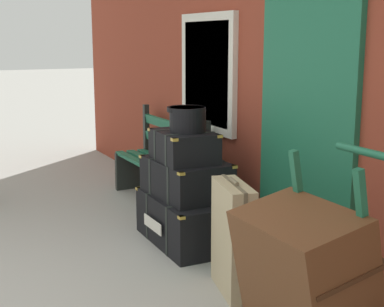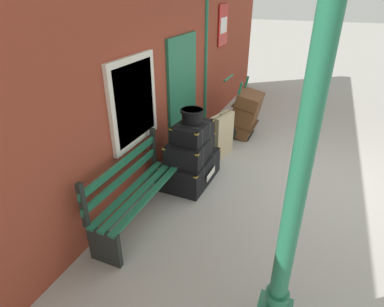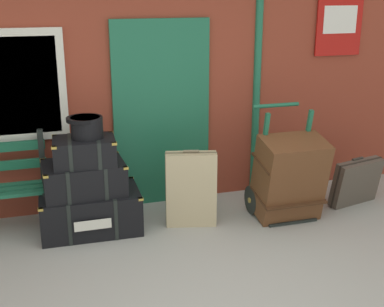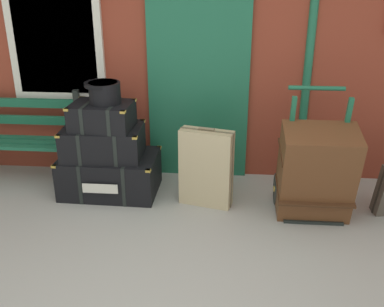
{
  "view_description": "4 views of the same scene",
  "coord_description": "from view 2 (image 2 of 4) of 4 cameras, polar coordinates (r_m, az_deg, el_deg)",
  "views": [
    {
      "loc": [
        3.54,
        -0.27,
        1.79
      ],
      "look_at": [
        -0.76,
        1.93,
        0.8
      ],
      "focal_mm": 52.76,
      "sensor_mm": 36.0,
      "label": 1
    },
    {
      "loc": [
        -4.71,
        0.21,
        2.75
      ],
      "look_at": [
        -0.77,
        1.86,
        0.51
      ],
      "focal_mm": 29.4,
      "sensor_mm": 36.0,
      "label": 2
    },
    {
      "loc": [
        -1.15,
        -3.12,
        2.41
      ],
      "look_at": [
        0.31,
        1.7,
        0.79
      ],
      "focal_mm": 48.54,
      "sensor_mm": 36.0,
      "label": 3
    },
    {
      "loc": [
        0.5,
        -2.37,
        2.29
      ],
      "look_at": [
        0.15,
        1.8,
        0.52
      ],
      "focal_mm": 42.2,
      "sensor_mm": 36.0,
      "label": 4
    }
  ],
  "objects": [
    {
      "name": "suitcase_caramel",
      "position": [
        5.73,
        5.43,
        3.33
      ],
      "size": [
        0.55,
        0.3,
        0.84
      ],
      "color": "tan",
      "rests_on": "ground"
    },
    {
      "name": "steamer_trunk_middle",
      "position": [
        4.79,
        -0.35,
        0.74
      ],
      "size": [
        0.83,
        0.58,
        0.33
      ],
      "color": "black",
      "rests_on": "steamer_trunk_base"
    },
    {
      "name": "porters_trolley",
      "position": [
        6.71,
        8.14,
        5.72
      ],
      "size": [
        0.71,
        0.59,
        1.2
      ],
      "color": "black",
      "rests_on": "ground"
    },
    {
      "name": "steamer_trunk_top",
      "position": [
        4.67,
        0.07,
        3.94
      ],
      "size": [
        0.64,
        0.48,
        0.27
      ],
      "color": "black",
      "rests_on": "steamer_trunk_middle"
    },
    {
      "name": "steamer_trunk_base",
      "position": [
        5.01,
        -0.27,
        -2.81
      ],
      "size": [
        1.03,
        0.69,
        0.43
      ],
      "color": "black",
      "rests_on": "ground"
    },
    {
      "name": "large_brown_trunk",
      "position": [
        6.6,
        9.72,
        7.11
      ],
      "size": [
        0.7,
        0.61,
        0.95
      ],
      "color": "brown",
      "rests_on": "ground"
    },
    {
      "name": "lamp_post",
      "position": [
        2.44,
        17.0,
        -14.41
      ],
      "size": [
        0.28,
        0.28,
        3.05
      ],
      "color": "#1E6647",
      "rests_on": "ground"
    },
    {
      "name": "ground_plane",
      "position": [
        5.46,
        21.69,
        -4.8
      ],
      "size": [
        60.0,
        60.0,
        0.0
      ],
      "primitive_type": "plane",
      "color": "#A3A099"
    },
    {
      "name": "round_hatbox",
      "position": [
        4.61,
        0.06,
        6.99
      ],
      "size": [
        0.35,
        0.33,
        0.21
      ],
      "color": "black",
      "rests_on": "steamer_trunk_top"
    },
    {
      "name": "brick_facade",
      "position": [
        5.4,
        -4.26,
        15.28
      ],
      "size": [
        10.4,
        0.35,
        3.2
      ],
      "color": "brown",
      "rests_on": "ground"
    },
    {
      "name": "platform_bench",
      "position": [
        4.11,
        -10.26,
        -7.01
      ],
      "size": [
        1.6,
        0.43,
        1.01
      ],
      "color": "#1E6647",
      "rests_on": "ground"
    },
    {
      "name": "suitcase_beige",
      "position": [
        7.55,
        10.32,
        8.08
      ],
      "size": [
        0.67,
        0.37,
        0.57
      ],
      "color": "#51473D",
      "rests_on": "ground"
    }
  ]
}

